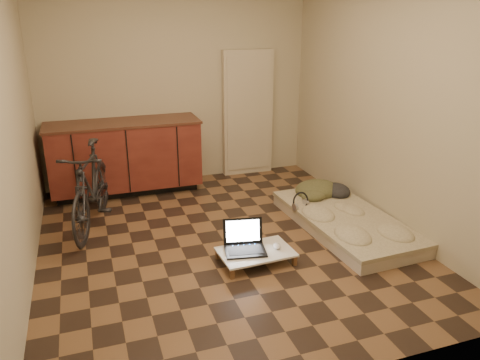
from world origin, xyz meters
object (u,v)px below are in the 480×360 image
object	(u,v)px
lap_desk	(256,252)
laptop	(244,244)
futon	(345,221)
bicycle	(91,183)

from	to	relation	value
lap_desk	laptop	distance (m)	0.13
futon	laptop	world-z (taller)	laptop
futon	lap_desk	xyz separation A→B (m)	(-1.15, -0.36, 0.02)
laptop	lap_desk	bearing A→B (deg)	-28.39
lap_desk	laptop	xyz separation A→B (m)	(-0.09, 0.07, 0.07)
bicycle	laptop	distance (m)	1.78
futon	lap_desk	distance (m)	1.20
bicycle	lap_desk	size ratio (longest dim) A/B	2.22
bicycle	laptop	xyz separation A→B (m)	(1.27, -1.20, -0.33)
futon	laptop	distance (m)	1.27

